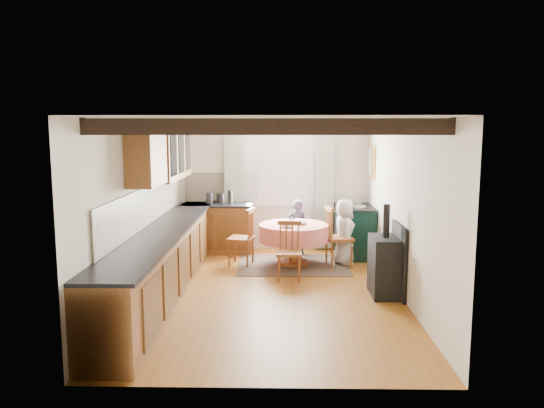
{
  "coord_description": "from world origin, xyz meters",
  "views": [
    {
      "loc": [
        0.14,
        -7.1,
        2.28
      ],
      "look_at": [
        0.0,
        0.8,
        1.15
      ],
      "focal_mm": 34.35,
      "sensor_mm": 36.0,
      "label": 1
    }
  ],
  "objects_px": {
    "aga_range": "(354,231)",
    "child_right": "(344,232)",
    "chair_left": "(241,236)",
    "chair_right": "(339,236)",
    "dining_table": "(294,245)",
    "child_far": "(297,227)",
    "cup": "(292,222)",
    "chair_near": "(289,251)",
    "cast_iron_stove": "(385,250)"
  },
  "relations": [
    {
      "from": "aga_range",
      "to": "child_far",
      "type": "distance_m",
      "value": 1.04
    },
    {
      "from": "child_right",
      "to": "cup",
      "type": "bearing_deg",
      "value": 91.22
    },
    {
      "from": "dining_table",
      "to": "chair_near",
      "type": "distance_m",
      "value": 0.88
    },
    {
      "from": "chair_right",
      "to": "child_right",
      "type": "height_order",
      "value": "child_right"
    },
    {
      "from": "dining_table",
      "to": "aga_range",
      "type": "xyz_separation_m",
      "value": [
        1.12,
        0.67,
        0.11
      ]
    },
    {
      "from": "chair_left",
      "to": "chair_right",
      "type": "xyz_separation_m",
      "value": [
        1.66,
        -0.02,
        0.02
      ]
    },
    {
      "from": "chair_left",
      "to": "aga_range",
      "type": "distance_m",
      "value": 2.11
    },
    {
      "from": "chair_near",
      "to": "cast_iron_stove",
      "type": "height_order",
      "value": "cast_iron_stove"
    },
    {
      "from": "chair_left",
      "to": "cast_iron_stove",
      "type": "bearing_deg",
      "value": 64.88
    },
    {
      "from": "chair_near",
      "to": "chair_right",
      "type": "relative_size",
      "value": 0.88
    },
    {
      "from": "chair_near",
      "to": "cast_iron_stove",
      "type": "distance_m",
      "value": 1.51
    },
    {
      "from": "dining_table",
      "to": "aga_range",
      "type": "bearing_deg",
      "value": 31.08
    },
    {
      "from": "aga_range",
      "to": "child_right",
      "type": "xyz_separation_m",
      "value": [
        -0.26,
        -0.58,
        0.09
      ]
    },
    {
      "from": "aga_range",
      "to": "child_right",
      "type": "relative_size",
      "value": 0.91
    },
    {
      "from": "child_right",
      "to": "cup",
      "type": "height_order",
      "value": "child_right"
    },
    {
      "from": "dining_table",
      "to": "chair_near",
      "type": "relative_size",
      "value": 1.3
    },
    {
      "from": "chair_near",
      "to": "child_right",
      "type": "bearing_deg",
      "value": 46.84
    },
    {
      "from": "cup",
      "to": "chair_left",
      "type": "bearing_deg",
      "value": 176.15
    },
    {
      "from": "cup",
      "to": "child_right",
      "type": "bearing_deg",
      "value": 8.49
    },
    {
      "from": "cast_iron_stove",
      "to": "child_right",
      "type": "relative_size",
      "value": 1.14
    },
    {
      "from": "chair_left",
      "to": "aga_range",
      "type": "bearing_deg",
      "value": 120.1
    },
    {
      "from": "cast_iron_stove",
      "to": "cup",
      "type": "bearing_deg",
      "value": 129.09
    },
    {
      "from": "chair_near",
      "to": "child_right",
      "type": "height_order",
      "value": "child_right"
    },
    {
      "from": "dining_table",
      "to": "child_far",
      "type": "height_order",
      "value": "child_far"
    },
    {
      "from": "chair_left",
      "to": "chair_right",
      "type": "height_order",
      "value": "chair_right"
    },
    {
      "from": "aga_range",
      "to": "cup",
      "type": "distance_m",
      "value": 1.38
    },
    {
      "from": "chair_left",
      "to": "aga_range",
      "type": "relative_size",
      "value": 0.97
    },
    {
      "from": "chair_right",
      "to": "child_right",
      "type": "xyz_separation_m",
      "value": [
        0.1,
        0.1,
        0.05
      ]
    },
    {
      "from": "chair_left",
      "to": "chair_right",
      "type": "bearing_deg",
      "value": 101.31
    },
    {
      "from": "chair_near",
      "to": "child_far",
      "type": "height_order",
      "value": "child_far"
    },
    {
      "from": "chair_right",
      "to": "child_right",
      "type": "distance_m",
      "value": 0.15
    },
    {
      "from": "chair_near",
      "to": "chair_left",
      "type": "relative_size",
      "value": 0.92
    },
    {
      "from": "child_right",
      "to": "aga_range",
      "type": "bearing_deg",
      "value": -31.06
    },
    {
      "from": "chair_near",
      "to": "chair_left",
      "type": "xyz_separation_m",
      "value": [
        -0.8,
        0.89,
        0.04
      ]
    },
    {
      "from": "chair_right",
      "to": "child_far",
      "type": "xyz_separation_m",
      "value": [
        -0.68,
        0.8,
        -0.0
      ]
    },
    {
      "from": "cast_iron_stove",
      "to": "child_far",
      "type": "bearing_deg",
      "value": 115.59
    },
    {
      "from": "dining_table",
      "to": "cast_iron_stove",
      "type": "relative_size",
      "value": 0.91
    },
    {
      "from": "chair_left",
      "to": "child_right",
      "type": "bearing_deg",
      "value": 104.54
    },
    {
      "from": "chair_near",
      "to": "child_far",
      "type": "xyz_separation_m",
      "value": [
        0.17,
        1.67,
        0.06
      ]
    },
    {
      "from": "chair_near",
      "to": "chair_left",
      "type": "height_order",
      "value": "chair_left"
    },
    {
      "from": "dining_table",
      "to": "chair_near",
      "type": "xyz_separation_m",
      "value": [
        -0.09,
        -0.87,
        0.1
      ]
    },
    {
      "from": "chair_right",
      "to": "cast_iron_stove",
      "type": "bearing_deg",
      "value": -174.53
    },
    {
      "from": "chair_right",
      "to": "cup",
      "type": "xyz_separation_m",
      "value": [
        -0.8,
        -0.04,
        0.25
      ]
    },
    {
      "from": "child_right",
      "to": "dining_table",
      "type": "bearing_deg",
      "value": 88.98
    },
    {
      "from": "aga_range",
      "to": "dining_table",
      "type": "bearing_deg",
      "value": -148.92
    },
    {
      "from": "child_right",
      "to": "cup",
      "type": "relative_size",
      "value": 10.38
    },
    {
      "from": "chair_left",
      "to": "child_far",
      "type": "relative_size",
      "value": 0.96
    },
    {
      "from": "dining_table",
      "to": "chair_right",
      "type": "bearing_deg",
      "value": -0.26
    },
    {
      "from": "chair_right",
      "to": "child_far",
      "type": "bearing_deg",
      "value": 29.7
    },
    {
      "from": "chair_near",
      "to": "chair_right",
      "type": "distance_m",
      "value": 1.22
    }
  ]
}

